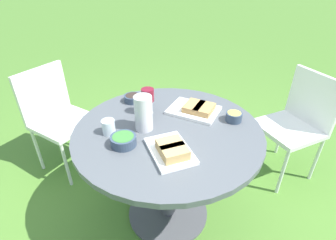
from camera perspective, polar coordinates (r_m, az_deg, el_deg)
ground_plane at (r=2.09m, az=0.00°, el=-19.33°), size 40.00×40.00×0.00m
dining_table at (r=1.65m, az=0.00°, el=-6.03°), size 1.13×1.13×0.76m
chair_near_left at (r=2.35m, az=26.42°, el=0.25°), size 0.54×0.53×0.89m
chair_near_right at (r=2.38m, az=-23.16°, el=1.56°), size 0.61×0.60×0.89m
water_pitcher at (r=1.52m, az=-5.35°, el=1.54°), size 0.11×0.11×0.21m
wine_glass at (r=1.66m, az=-4.43°, el=5.28°), size 0.08×0.08×0.18m
platter_bread_main at (r=1.73m, az=6.14°, el=2.38°), size 0.37×0.39×0.06m
platter_charcuterie at (r=1.36m, az=0.71°, el=-6.54°), size 0.33×0.26×0.07m
bowl_fries at (r=1.68m, az=14.14°, el=0.80°), size 0.10×0.10×0.06m
bowl_salad at (r=1.44m, az=-9.69°, el=-4.31°), size 0.14×0.14×0.06m
bowl_olives at (r=1.87m, az=-7.67°, el=4.80°), size 0.12×0.12×0.05m
cup_water_near at (r=1.54m, az=-12.82°, el=-1.55°), size 0.08×0.08×0.09m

